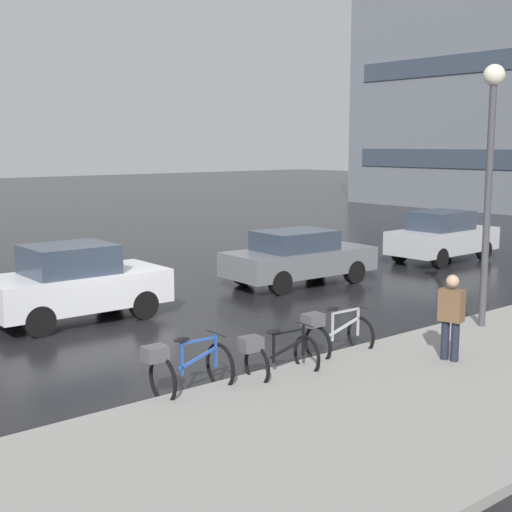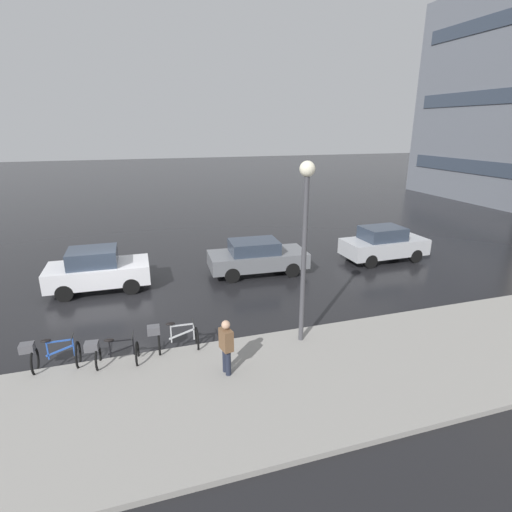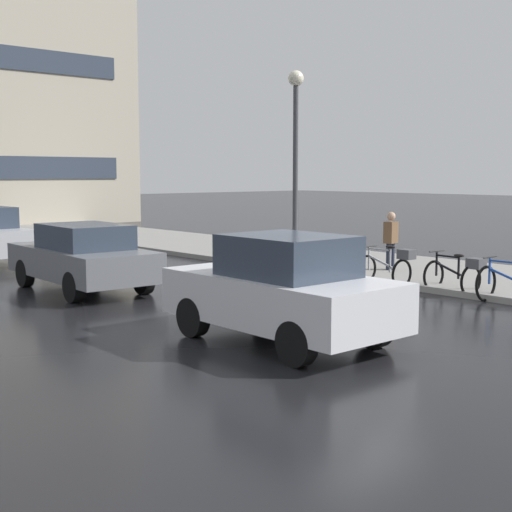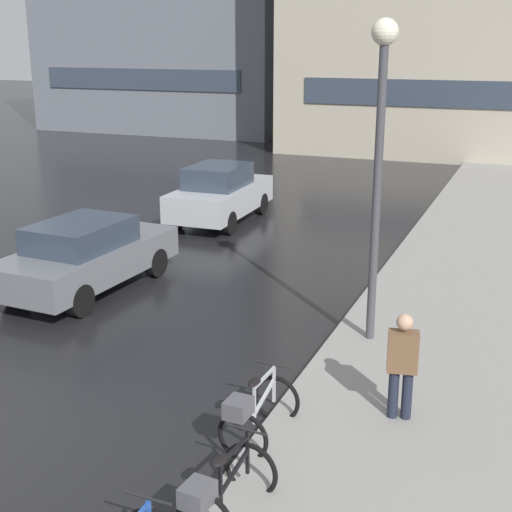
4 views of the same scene
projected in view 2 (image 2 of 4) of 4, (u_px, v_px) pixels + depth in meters
The scene contains 10 objects.
ground_plane at pixel (111, 309), 14.24m from camera, with size 140.00×140.00×0.00m, color black.
sidewalk_kerb at pixel (466, 347), 11.62m from camera, with size 4.80×60.00×0.14m, color gray.
bicycle_nearest at pixel (50, 355), 10.45m from camera, with size 0.76×1.37×0.96m.
bicycle_second at pixel (111, 353), 10.60m from camera, with size 0.79×1.36×0.91m.
bicycle_third at pixel (172, 338), 11.31m from camera, with size 0.73×1.40×0.97m.
car_white at pixel (98, 270), 15.65m from camera, with size 1.90×3.87×1.69m.
car_grey at pixel (257, 257), 17.44m from camera, with size 2.04×4.33×1.50m.
car_silver at pixel (384, 244), 19.13m from camera, with size 1.84×4.06×1.66m.
pedestrian at pixel (226, 346), 10.06m from camera, with size 0.44×0.32×1.63m.
streetlamp at pixel (305, 226), 10.83m from camera, with size 0.42×0.42×5.36m.
Camera 2 is at (13.92, 1.10, 6.21)m, focal length 28.00 mm.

